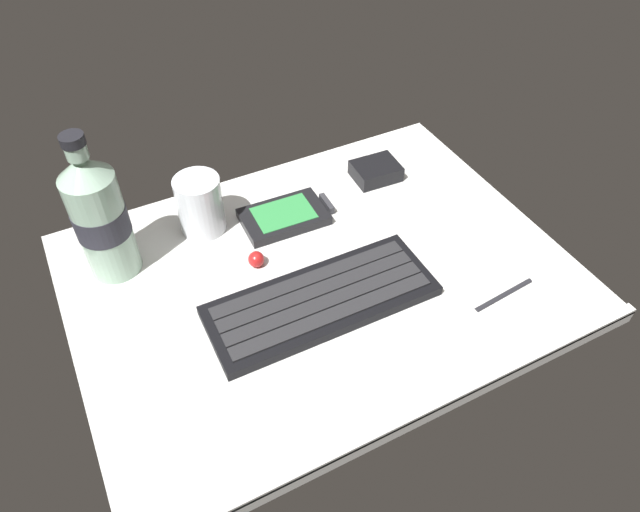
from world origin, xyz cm
name	(u,v)px	position (x,y,z in cm)	size (l,w,h in cm)	color
ground_plane	(321,278)	(0.00, -0.23, -0.99)	(64.00, 48.00, 2.80)	silver
keyboard	(321,300)	(-2.38, -5.06, 0.81)	(29.10, 11.26, 1.70)	black
handheld_device	(288,215)	(0.66, 11.49, 0.73)	(12.99, 8.01, 1.50)	black
juice_cup	(200,207)	(-10.81, 15.35, 3.91)	(6.40, 6.40, 8.50)	silver
water_bottle	(100,216)	(-23.77, 13.25, 9.01)	(6.73, 6.73, 20.80)	#9EC1A8
charger_block	(376,171)	(17.07, 14.22, 1.20)	(7.00, 5.60, 2.40)	black
trackball_mouse	(256,259)	(-7.00, 5.00, 1.10)	(2.20, 2.20, 2.20)	red
stylus_pen	(504,294)	(19.09, -14.41, 0.35)	(0.70, 0.70, 9.50)	#26262B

